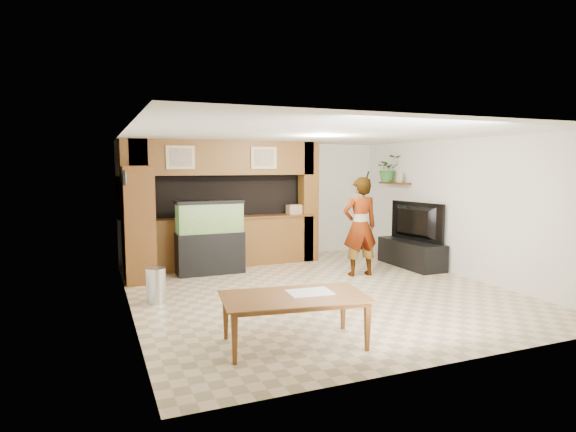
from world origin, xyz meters
name	(u,v)px	position (x,y,z in m)	size (l,w,h in m)	color
floor	(317,290)	(0.00, 0.00, 0.00)	(6.50, 6.50, 0.00)	#CFB590
ceiling	(318,134)	(0.00, 0.00, 2.60)	(6.50, 6.50, 0.00)	white
wall_back	(256,200)	(0.00, 3.25, 1.30)	(6.00, 6.00, 0.00)	silver
wall_left	(128,222)	(-3.00, 0.00, 1.30)	(6.50, 6.50, 0.00)	silver
wall_right	(461,208)	(3.00, 0.00, 1.30)	(6.50, 6.50, 0.00)	silver
partition	(222,203)	(-0.95, 2.64, 1.31)	(4.20, 0.99, 2.60)	brown
wall_clock	(124,178)	(-2.97, 1.00, 1.90)	(0.05, 0.25, 0.25)	black
wall_shelf	(394,183)	(2.85, 1.95, 1.70)	(0.25, 0.90, 0.04)	brown
pantry_cabinet	(138,224)	(-2.70, 1.85, 1.04)	(0.52, 0.85, 2.09)	brown
trash_can	(156,286)	(-2.60, 0.26, 0.27)	(0.30, 0.30, 0.54)	#B2B2B7
aquarium	(210,238)	(-1.37, 1.95, 0.70)	(1.29, 0.48, 1.43)	black
tv_stand	(411,254)	(2.65, 1.01, 0.27)	(0.59, 1.61, 0.54)	black
television	(412,222)	(2.65, 1.01, 0.94)	(1.40, 0.18, 0.80)	black
photo_frame	(400,178)	(2.85, 1.76, 1.83)	(0.03, 0.16, 0.22)	tan
potted_plant	(388,169)	(2.82, 2.18, 2.02)	(0.55, 0.47, 0.61)	#2C692A
person	(360,227)	(1.24, 0.71, 0.94)	(0.69, 0.45, 1.88)	#9B7355
microphone	(368,175)	(1.29, 0.55, 1.92)	(0.03, 0.03, 0.15)	black
dining_table	(295,321)	(-1.33, -2.16, 0.29)	(1.68, 0.94, 0.59)	brown
newspaper_a	(310,292)	(-1.10, -2.06, 0.59)	(0.52, 0.38, 0.01)	silver
counter_box	(294,209)	(0.61, 2.45, 1.14)	(0.30, 0.20, 0.20)	#A58059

